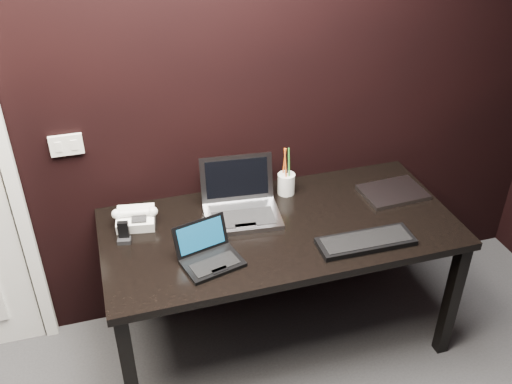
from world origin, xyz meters
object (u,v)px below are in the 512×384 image
object	(u,v)px
closed_laptop	(393,192)
mobile_phone	(124,234)
pen_cup	(286,183)
silver_laptop	(241,206)
desk	(280,238)
desk_phone	(136,218)
netbook	(209,255)
ext_keyboard	(366,241)

from	to	relation	value
closed_laptop	mobile_phone	world-z (taller)	mobile_phone
pen_cup	silver_laptop	bearing A→B (deg)	-157.09
desk	desk_phone	bearing A→B (deg)	162.78
mobile_phone	pen_cup	bearing A→B (deg)	11.60
netbook	mobile_phone	bearing A→B (deg)	143.66
desk_phone	ext_keyboard	bearing A→B (deg)	-24.61
pen_cup	desk_phone	bearing A→B (deg)	-175.61
mobile_phone	desk_phone	bearing A→B (deg)	59.51
silver_laptop	ext_keyboard	xyz separation A→B (m)	(0.48, -0.40, -0.03)
netbook	mobile_phone	xyz separation A→B (m)	(-0.34, 0.25, 0.01)
ext_keyboard	mobile_phone	xyz separation A→B (m)	(-1.06, 0.34, 0.02)
closed_laptop	mobile_phone	xyz separation A→B (m)	(-1.38, -0.00, 0.03)
silver_laptop	mobile_phone	size ratio (longest dim) A/B	3.82
desk_phone	mobile_phone	xyz separation A→B (m)	(-0.07, -0.11, -0.00)
desk_phone	mobile_phone	world-z (taller)	mobile_phone
netbook	mobile_phone	world-z (taller)	netbook
closed_laptop	desk_phone	xyz separation A→B (m)	(-1.31, 0.11, 0.03)
silver_laptop	pen_cup	bearing A→B (deg)	22.91
desk	mobile_phone	xyz separation A→B (m)	(-0.73, 0.09, 0.12)
ext_keyboard	closed_laptop	distance (m)	0.47
ext_keyboard	closed_laptop	world-z (taller)	ext_keyboard
silver_laptop	pen_cup	xyz separation A→B (m)	(0.28, 0.12, 0.01)
netbook	desk	bearing A→B (deg)	22.90
desk	closed_laptop	bearing A→B (deg)	8.19
desk	mobile_phone	distance (m)	0.74
ext_keyboard	closed_laptop	bearing A→B (deg)	46.90
desk	desk_phone	distance (m)	0.70
desk_phone	pen_cup	world-z (taller)	pen_cup
pen_cup	ext_keyboard	bearing A→B (deg)	-67.93
closed_laptop	pen_cup	size ratio (longest dim) A/B	1.25
pen_cup	desk	bearing A→B (deg)	-114.51
silver_laptop	ext_keyboard	size ratio (longest dim) A/B	0.87
netbook	desk_phone	bearing A→B (deg)	127.00
ext_keyboard	mobile_phone	world-z (taller)	mobile_phone
closed_laptop	desk_phone	bearing A→B (deg)	175.14
netbook	mobile_phone	size ratio (longest dim) A/B	2.89
netbook	mobile_phone	distance (m)	0.43
closed_laptop	pen_cup	distance (m)	0.56
netbook	ext_keyboard	world-z (taller)	netbook
silver_laptop	mobile_phone	bearing A→B (deg)	-174.24
desk	netbook	distance (m)	0.43
silver_laptop	mobile_phone	xyz separation A→B (m)	(-0.57, -0.06, -0.01)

